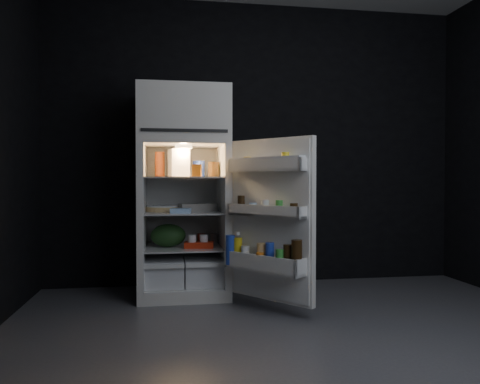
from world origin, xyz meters
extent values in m
cube|color=#58585D|center=(0.00, 0.00, 0.00)|extent=(4.00, 3.40, 0.00)
cube|color=black|center=(0.00, 1.70, 1.35)|extent=(4.00, 0.00, 2.70)
cube|color=white|center=(-0.72, 1.30, 0.05)|extent=(0.76, 0.70, 0.10)
cube|color=white|center=(-1.08, 1.30, 0.70)|extent=(0.05, 0.70, 1.20)
cube|color=white|center=(-0.37, 1.30, 0.70)|extent=(0.05, 0.70, 1.20)
cube|color=white|center=(-0.72, 1.62, 0.70)|extent=(0.66, 0.05, 1.20)
cube|color=white|center=(-0.72, 1.30, 1.33)|extent=(0.76, 0.70, 0.06)
cube|color=white|center=(-0.72, 1.30, 1.57)|extent=(0.76, 0.70, 0.42)
cube|color=black|center=(-0.72, 0.95, 1.39)|extent=(0.68, 0.01, 0.02)
cube|color=white|center=(-1.05, 1.28, 0.70)|extent=(0.01, 0.65, 1.20)
cube|color=white|center=(-0.40, 1.28, 0.70)|extent=(0.01, 0.65, 1.20)
cube|color=white|center=(-0.72, 1.28, 1.30)|extent=(0.66, 0.65, 0.01)
cube|color=white|center=(-0.72, 1.28, 0.10)|extent=(0.66, 0.65, 0.01)
cube|color=white|center=(-0.72, 1.28, 1.02)|extent=(0.65, 0.63, 0.01)
cube|color=white|center=(-0.72, 1.28, 0.72)|extent=(0.65, 0.63, 0.01)
cube|color=white|center=(-0.72, 1.28, 0.42)|extent=(0.65, 0.63, 0.01)
cube|color=white|center=(-0.89, 1.30, 0.22)|extent=(0.32, 0.59, 0.22)
cube|color=white|center=(-0.56, 1.30, 0.22)|extent=(0.32, 0.59, 0.22)
cube|color=white|center=(-0.89, 0.97, 0.31)|extent=(0.32, 0.02, 0.03)
cube|color=white|center=(-0.56, 0.97, 0.31)|extent=(0.32, 0.02, 0.03)
cube|color=#FFE5B2|center=(-0.72, 1.23, 1.28)|extent=(0.14, 0.14, 0.02)
cube|color=white|center=(-0.09, 0.67, 0.70)|extent=(0.52, 0.62, 1.22)
cube|color=white|center=(-0.11, 0.65, 0.70)|extent=(0.46, 0.56, 1.18)
cube|color=white|center=(-0.14, 0.63, 1.07)|extent=(0.50, 0.59, 0.02)
cube|color=white|center=(-0.17, 0.60, 1.11)|extent=(0.44, 0.54, 0.10)
cube|color=white|center=(0.07, 0.37, 1.11)|extent=(0.08, 0.07, 0.10)
cube|color=white|center=(-0.35, 0.88, 1.11)|extent=(0.08, 0.07, 0.10)
cube|color=white|center=(-0.14, 0.62, 0.73)|extent=(0.51, 0.59, 0.02)
cube|color=white|center=(-0.17, 0.60, 0.77)|extent=(0.44, 0.54, 0.09)
cube|color=white|center=(0.06, 0.37, 0.77)|extent=(0.09, 0.08, 0.09)
cube|color=white|center=(-0.35, 0.88, 0.77)|extent=(0.09, 0.08, 0.09)
cube|color=white|center=(-0.16, 0.61, 0.33)|extent=(0.54, 0.62, 0.02)
cube|color=white|center=(-0.21, 0.57, 0.38)|extent=(0.44, 0.54, 0.13)
cube|color=white|center=(0.05, 0.35, 0.38)|extent=(0.12, 0.10, 0.13)
cube|color=white|center=(-0.37, 0.87, 0.38)|extent=(0.12, 0.10, 0.13)
cube|color=white|center=(-0.14, 0.63, 1.16)|extent=(0.48, 0.57, 0.02)
cylinder|color=yellow|center=(-0.03, 0.49, 1.14)|extent=(0.08, 0.08, 0.12)
cylinder|color=black|center=(-0.11, 0.59, 1.12)|extent=(0.08, 0.08, 0.08)
cylinder|color=yellow|center=(-0.25, 0.77, 1.13)|extent=(0.08, 0.08, 0.10)
cylinder|color=black|center=(0.02, 0.42, 0.79)|extent=(0.08, 0.08, 0.09)
cylinder|color=#338C33|center=(-0.06, 0.52, 0.80)|extent=(0.07, 0.07, 0.11)
cylinder|color=silver|center=(-0.14, 0.62, 0.80)|extent=(0.08, 0.08, 0.10)
cylinder|color=#99C1EC|center=(-0.22, 0.72, 0.78)|extent=(0.08, 0.08, 0.08)
cylinder|color=black|center=(-0.29, 0.81, 0.81)|extent=(0.08, 0.08, 0.13)
cylinder|color=black|center=(0.03, 0.38, 0.46)|extent=(0.11, 0.11, 0.24)
cylinder|color=black|center=(-0.02, 0.44, 0.44)|extent=(0.08, 0.08, 0.20)
cylinder|color=#203DB2|center=(-0.12, 0.56, 0.44)|extent=(0.09, 0.09, 0.20)
cylinder|color=tan|center=(-0.17, 0.63, 0.43)|extent=(0.10, 0.10, 0.19)
cylinder|color=white|center=(-0.27, 0.75, 0.42)|extent=(0.09, 0.09, 0.15)
cylinder|color=yellow|center=(-0.32, 0.81, 0.44)|extent=(0.10, 0.10, 0.21)
cylinder|color=#338C33|center=(-0.08, 0.45, 0.42)|extent=(0.08, 0.08, 0.17)
cylinder|color=#CD6918|center=(-0.19, 0.59, 0.40)|extent=(0.08, 0.08, 0.12)
cylinder|color=silver|center=(-0.28, 0.69, 0.39)|extent=(0.08, 0.08, 0.11)
cylinder|color=#203DB2|center=(-0.38, 0.82, 0.45)|extent=(0.10, 0.10, 0.23)
cylinder|color=white|center=(-0.32, 0.81, 0.58)|extent=(0.05, 0.05, 0.02)
cube|color=white|center=(-0.76, 1.31, 1.15)|extent=(0.19, 0.19, 0.24)
cylinder|color=#203DB2|center=(-0.58, 1.35, 1.10)|extent=(0.13, 0.13, 0.14)
cylinder|color=black|center=(-0.46, 1.29, 1.09)|extent=(0.12, 0.12, 0.13)
cylinder|color=#BB4D1D|center=(-0.92, 1.42, 1.14)|extent=(0.11, 0.11, 0.22)
cube|color=#CD6918|center=(-0.62, 1.06, 1.08)|extent=(0.08, 0.07, 0.10)
cube|color=gray|center=(-0.60, 1.25, 0.76)|extent=(0.34, 0.21, 0.07)
cylinder|color=tan|center=(-0.89, 1.35, 0.75)|extent=(0.41, 0.41, 0.04)
cube|color=#99C1EC|center=(-0.75, 1.08, 0.75)|extent=(0.18, 0.11, 0.04)
cube|color=beige|center=(-0.56, 1.38, 0.75)|extent=(0.12, 0.10, 0.05)
ellipsoid|color=#193815|center=(-0.85, 1.26, 0.52)|extent=(0.32, 0.28, 0.20)
cube|color=red|center=(-0.60, 1.16, 0.45)|extent=(0.26, 0.17, 0.05)
cylinder|color=red|center=(-0.56, 1.42, 0.47)|extent=(0.07, 0.07, 0.09)
cylinder|color=#B5B5BA|center=(-0.44, 1.44, 0.47)|extent=(0.09, 0.09, 0.09)
camera|label=1|loc=(-0.87, -2.77, 0.99)|focal=35.00mm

